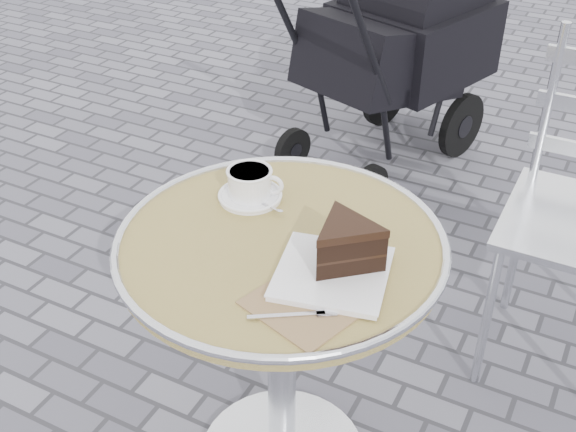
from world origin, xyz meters
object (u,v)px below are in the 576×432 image
at_px(cappuccino_set, 251,186).
at_px(cake_plate_set, 342,251).
at_px(cafe_table, 281,299).
at_px(baby_stroller, 394,54).

bearing_deg(cappuccino_set, cake_plate_set, -44.23).
relative_size(cafe_table, baby_stroller, 0.65).
xyz_separation_m(cafe_table, cappuccino_set, (-0.14, 0.12, 0.20)).
height_order(cake_plate_set, baby_stroller, baby_stroller).
distance_m(cafe_table, cake_plate_set, 0.27).
height_order(cafe_table, cappuccino_set, cappuccino_set).
height_order(cappuccino_set, baby_stroller, baby_stroller).
bearing_deg(cafe_table, cake_plate_set, -14.53).
distance_m(cake_plate_set, baby_stroller, 1.84).
distance_m(cafe_table, cappuccino_set, 0.27).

